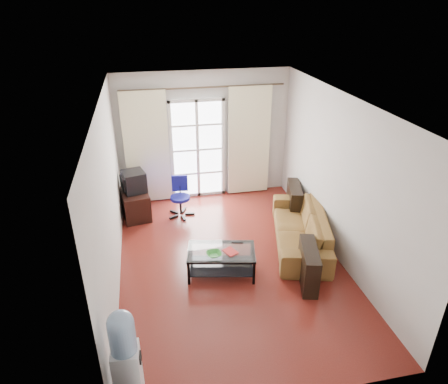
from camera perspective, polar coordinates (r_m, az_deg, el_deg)
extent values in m
plane|color=maroon|center=(6.80, 0.87, -9.90)|extent=(5.20, 5.20, 0.00)
plane|color=white|center=(5.63, 1.06, 12.80)|extent=(5.20, 5.20, 0.00)
cube|color=beige|center=(8.46, -2.88, 8.00)|extent=(3.60, 0.02, 2.70)
cube|color=beige|center=(4.02, 9.31, -15.87)|extent=(3.60, 0.02, 2.70)
cube|color=beige|center=(6.00, -16.07, -1.17)|extent=(0.02, 5.20, 2.70)
cube|color=beige|center=(6.68, 16.21, 1.73)|extent=(0.02, 5.20, 2.70)
cube|color=white|center=(8.50, -3.80, 6.08)|extent=(1.01, 0.02, 2.04)
cube|color=white|center=(8.48, -3.78, 6.04)|extent=(1.16, 0.06, 2.15)
cylinder|color=#4C3F2D|center=(8.10, -2.94, 14.70)|extent=(3.30, 0.04, 0.04)
cube|color=#F6F5C6|center=(8.31, -10.97, 6.10)|extent=(0.90, 0.07, 2.35)
cube|color=#F6F5C6|center=(8.59, 3.59, 7.20)|extent=(0.90, 0.07, 2.35)
cube|color=#9B9C9E|center=(8.90, 2.46, 1.89)|extent=(0.64, 0.12, 0.64)
imported|color=olive|center=(7.21, 10.85, -5.08)|extent=(2.56, 1.89, 0.63)
cube|color=silver|center=(6.30, -0.38, -8.43)|extent=(1.16, 0.80, 0.01)
cube|color=black|center=(6.48, -0.38, -10.55)|extent=(1.08, 0.73, 0.01)
cube|color=black|center=(6.23, -5.06, -11.43)|extent=(0.05, 0.05, 0.42)
cube|color=black|center=(6.23, 4.30, -11.43)|extent=(0.05, 0.05, 0.42)
cube|color=black|center=(6.67, -4.71, -8.56)|extent=(0.05, 0.05, 0.42)
cube|color=black|center=(6.67, 3.96, -8.55)|extent=(0.05, 0.05, 0.42)
imported|color=#328B46|center=(6.18, -1.44, -8.88)|extent=(0.27, 0.27, 0.06)
imported|color=#932F12|center=(6.22, 0.28, -8.80)|extent=(0.34, 0.36, 0.02)
cube|color=black|center=(6.49, 1.89, -7.16)|extent=(0.19, 0.09, 0.02)
cube|color=black|center=(8.13, -12.55, -1.72)|extent=(0.61, 0.81, 0.54)
cube|color=black|center=(7.98, -12.74, 1.49)|extent=(0.51, 0.53, 0.41)
cube|color=#0C19E5|center=(8.02, -11.32, 1.78)|extent=(0.11, 0.35, 0.30)
cube|color=black|center=(7.94, -13.96, 1.24)|extent=(0.20, 0.32, 0.26)
cylinder|color=black|center=(8.05, -6.22, -2.06)|extent=(0.04, 0.04, 0.41)
cylinder|color=navy|center=(7.96, -6.28, -0.83)|extent=(0.39, 0.39, 0.06)
cube|color=navy|center=(8.02, -6.34, 1.26)|extent=(0.32, 0.08, 0.34)
cube|color=white|center=(4.70, -13.44, -24.58)|extent=(0.29, 0.29, 0.87)
cylinder|color=#86A7D0|center=(4.25, -14.34, -19.39)|extent=(0.26, 0.26, 0.35)
sphere|color=#86A7D0|center=(4.13, -14.61, -17.71)|extent=(0.26, 0.26, 0.26)
cube|color=black|center=(4.46, -11.98, -22.13)|extent=(0.04, 0.11, 0.09)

